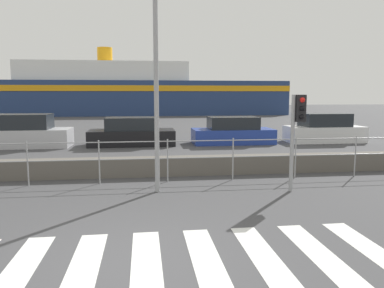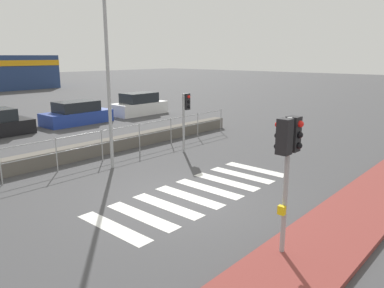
{
  "view_description": "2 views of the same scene",
  "coord_description": "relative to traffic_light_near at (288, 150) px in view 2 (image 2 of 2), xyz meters",
  "views": [
    {
      "loc": [
        0.29,
        -5.36,
        2.49
      ],
      "look_at": [
        1.25,
        2.0,
        1.5
      ],
      "focal_mm": 35.0,
      "sensor_mm": 36.0,
      "label": 1
    },
    {
      "loc": [
        -7.31,
        -6.86,
        4.01
      ],
      "look_at": [
        1.56,
        1.0,
        1.2
      ],
      "focal_mm": 35.0,
      "sensor_mm": 36.0,
      "label": 2
    }
  ],
  "objects": [
    {
      "name": "ground_plane",
      "position": [
        0.91,
        3.64,
        -2.25
      ],
      "size": [
        160.0,
        160.0,
        0.0
      ],
      "primitive_type": "plane",
      "color": "#424244"
    },
    {
      "name": "sidewalk_brick",
      "position": [
        0.91,
        -0.46,
        -2.19
      ],
      "size": [
        24.0,
        1.8,
        0.12
      ],
      "color": "brown",
      "rests_on": "ground_plane"
    },
    {
      "name": "crosswalk",
      "position": [
        1.66,
        3.64,
        -2.25
      ],
      "size": [
        6.75,
        2.4,
        0.01
      ],
      "color": "silver",
      "rests_on": "ground_plane"
    },
    {
      "name": "seawall",
      "position": [
        0.91,
        9.67,
        -1.97
      ],
      "size": [
        19.09,
        0.55,
        0.56
      ],
      "color": "#605B54",
      "rests_on": "ground_plane"
    },
    {
      "name": "harbor_fence",
      "position": [
        0.91,
        8.79,
        -1.45
      ],
      "size": [
        17.22,
        0.04,
        1.23
      ],
      "color": "#9EA0A3",
      "rests_on": "ground_plane"
    },
    {
      "name": "traffic_light_near",
      "position": [
        0.0,
        0.0,
        0.0
      ],
      "size": [
        0.58,
        0.41,
        2.88
      ],
      "color": "#9EA0A3",
      "rests_on": "ground_plane"
    },
    {
      "name": "traffic_light_far",
      "position": [
        5.06,
        7.29,
        -0.43
      ],
      "size": [
        0.34,
        0.32,
        2.48
      ],
      "color": "#9EA0A3",
      "rests_on": "ground_plane"
    },
    {
      "name": "streetlamp",
      "position": [
        1.53,
        7.54,
        1.69
      ],
      "size": [
        0.32,
        1.04,
        6.42
      ],
      "color": "#9EA0A3",
      "rests_on": "ground_plane"
    },
    {
      "name": "parked_car_blue",
      "position": [
        5.69,
        16.76,
        -1.67
      ],
      "size": [
        4.06,
        1.78,
        1.36
      ],
      "color": "#233D9E",
      "rests_on": "ground_plane"
    },
    {
      "name": "parked_car_white",
      "position": [
        10.61,
        16.76,
        -1.61
      ],
      "size": [
        3.94,
        1.73,
        1.5
      ],
      "color": "silver",
      "rests_on": "ground_plane"
    }
  ]
}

